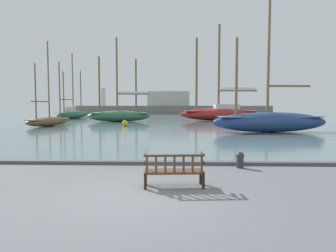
{
  "coord_description": "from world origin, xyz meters",
  "views": [
    {
      "loc": [
        1.0,
        -7.14,
        2.22
      ],
      "look_at": [
        0.45,
        10.0,
        1.0
      ],
      "focal_mm": 32.0,
      "sensor_mm": 36.0,
      "label": 1
    }
  ],
  "objects_px": {
    "sailboat_far_port": "(73,113)",
    "sailboat_outer_port": "(119,114)",
    "park_bench": "(174,170)",
    "channel_buoy": "(125,123)",
    "mooring_bollard": "(240,159)",
    "sailboat_centre_channel": "(270,121)",
    "sailboat_mid_port": "(221,112)",
    "sailboat_mid_starboard": "(49,120)"
  },
  "relations": [
    {
      "from": "park_bench",
      "to": "sailboat_centre_channel",
      "type": "relative_size",
      "value": 0.16
    },
    {
      "from": "sailboat_far_port",
      "to": "sailboat_outer_port",
      "type": "bearing_deg",
      "value": -42.44
    },
    {
      "from": "sailboat_mid_starboard",
      "to": "sailboat_far_port",
      "type": "distance_m",
      "value": 16.54
    },
    {
      "from": "channel_buoy",
      "to": "sailboat_far_port",
      "type": "bearing_deg",
      "value": 124.51
    },
    {
      "from": "sailboat_outer_port",
      "to": "sailboat_mid_starboard",
      "type": "relative_size",
      "value": 1.24
    },
    {
      "from": "sailboat_mid_starboard",
      "to": "sailboat_centre_channel",
      "type": "xyz_separation_m",
      "value": [
        20.15,
        -6.03,
        0.27
      ]
    },
    {
      "from": "sailboat_mid_port",
      "to": "mooring_bollard",
      "type": "xyz_separation_m",
      "value": [
        -3.65,
        -30.23,
        -0.94
      ]
    },
    {
      "from": "sailboat_outer_port",
      "to": "sailboat_mid_starboard",
      "type": "height_order",
      "value": "sailboat_outer_port"
    },
    {
      "from": "sailboat_mid_port",
      "to": "channel_buoy",
      "type": "xyz_separation_m",
      "value": [
        -11.14,
        -10.88,
        -0.87
      ]
    },
    {
      "from": "park_bench",
      "to": "sailboat_mid_starboard",
      "type": "height_order",
      "value": "sailboat_mid_starboard"
    },
    {
      "from": "sailboat_outer_port",
      "to": "sailboat_mid_port",
      "type": "height_order",
      "value": "sailboat_mid_port"
    },
    {
      "from": "sailboat_outer_port",
      "to": "sailboat_mid_port",
      "type": "distance_m",
      "value": 13.59
    },
    {
      "from": "sailboat_mid_starboard",
      "to": "sailboat_centre_channel",
      "type": "distance_m",
      "value": 21.04
    },
    {
      "from": "sailboat_centre_channel",
      "to": "channel_buoy",
      "type": "distance_m",
      "value": 13.98
    },
    {
      "from": "sailboat_outer_port",
      "to": "sailboat_far_port",
      "type": "distance_m",
      "value": 12.01
    },
    {
      "from": "sailboat_centre_channel",
      "to": "park_bench",
      "type": "bearing_deg",
      "value": -115.02
    },
    {
      "from": "sailboat_centre_channel",
      "to": "sailboat_outer_port",
      "type": "bearing_deg",
      "value": 135.92
    },
    {
      "from": "sailboat_outer_port",
      "to": "sailboat_mid_port",
      "type": "relative_size",
      "value": 0.82
    },
    {
      "from": "sailboat_outer_port",
      "to": "mooring_bollard",
      "type": "bearing_deg",
      "value": -70.56
    },
    {
      "from": "channel_buoy",
      "to": "sailboat_mid_port",
      "type": "bearing_deg",
      "value": 44.34
    },
    {
      "from": "park_bench",
      "to": "sailboat_far_port",
      "type": "relative_size",
      "value": 0.16
    },
    {
      "from": "mooring_bollard",
      "to": "channel_buoy",
      "type": "xyz_separation_m",
      "value": [
        -7.49,
        19.35,
        0.07
      ]
    },
    {
      "from": "sailboat_outer_port",
      "to": "channel_buoy",
      "type": "bearing_deg",
      "value": -74.94
    },
    {
      "from": "sailboat_outer_port",
      "to": "sailboat_mid_port",
      "type": "xyz_separation_m",
      "value": [
        13.25,
        3.02,
        0.2
      ]
    },
    {
      "from": "sailboat_outer_port",
      "to": "park_bench",
      "type": "bearing_deg",
      "value": -76.2
    },
    {
      "from": "sailboat_centre_channel",
      "to": "mooring_bollard",
      "type": "relative_size",
      "value": 18.27
    },
    {
      "from": "sailboat_centre_channel",
      "to": "sailboat_far_port",
      "type": "bearing_deg",
      "value": 136.53
    },
    {
      "from": "sailboat_mid_starboard",
      "to": "mooring_bollard",
      "type": "relative_size",
      "value": 14.8
    },
    {
      "from": "sailboat_centre_channel",
      "to": "sailboat_mid_port",
      "type": "bearing_deg",
      "value": 94.48
    },
    {
      "from": "sailboat_centre_channel",
      "to": "mooring_bollard",
      "type": "distance_m",
      "value": 14.01
    },
    {
      "from": "sailboat_outer_port",
      "to": "channel_buoy",
      "type": "xyz_separation_m",
      "value": [
        2.11,
        -7.86,
        -0.67
      ]
    },
    {
      "from": "sailboat_mid_starboard",
      "to": "sailboat_outer_port",
      "type": "bearing_deg",
      "value": 55.57
    },
    {
      "from": "sailboat_centre_channel",
      "to": "sailboat_mid_starboard",
      "type": "bearing_deg",
      "value": 163.34
    },
    {
      "from": "sailboat_mid_port",
      "to": "mooring_bollard",
      "type": "relative_size",
      "value": 22.45
    },
    {
      "from": "sailboat_mid_port",
      "to": "sailboat_mid_starboard",
      "type": "xyz_separation_m",
      "value": [
        -18.81,
        -11.13,
        -0.55
      ]
    },
    {
      "from": "sailboat_centre_channel",
      "to": "sailboat_far_port",
      "type": "xyz_separation_m",
      "value": [
        -23.46,
        22.24,
        -0.08
      ]
    },
    {
      "from": "park_bench",
      "to": "mooring_bollard",
      "type": "distance_m",
      "value": 3.43
    },
    {
      "from": "park_bench",
      "to": "mooring_bollard",
      "type": "height_order",
      "value": "park_bench"
    },
    {
      "from": "park_bench",
      "to": "sailboat_outer_port",
      "type": "bearing_deg",
      "value": 103.8
    },
    {
      "from": "sailboat_mid_port",
      "to": "sailboat_centre_channel",
      "type": "xyz_separation_m",
      "value": [
        1.34,
        -17.16,
        -0.28
      ]
    },
    {
      "from": "sailboat_outer_port",
      "to": "sailboat_mid_starboard",
      "type": "bearing_deg",
      "value": -124.43
    },
    {
      "from": "mooring_bollard",
      "to": "sailboat_mid_port",
      "type": "bearing_deg",
      "value": 83.11
    }
  ]
}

